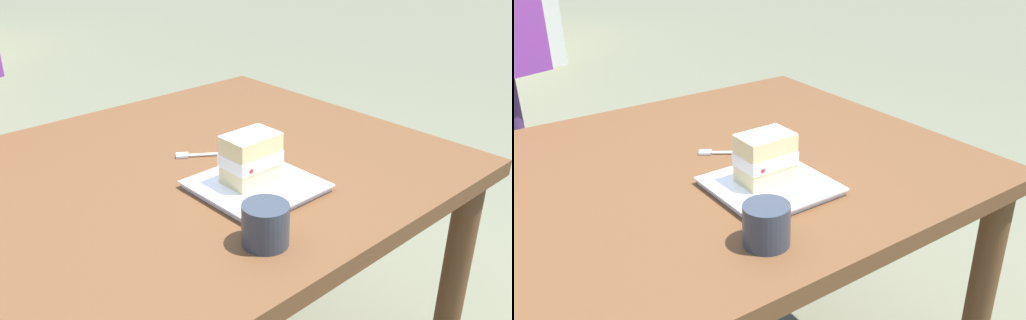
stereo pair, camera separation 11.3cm
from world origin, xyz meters
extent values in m
cylinder|color=brown|center=(-0.69, -0.43, 0.36)|extent=(0.07, 0.07, 0.71)
cylinder|color=brown|center=(-0.69, 0.43, 0.36)|extent=(0.07, 0.07, 0.71)
cube|color=brown|center=(0.00, 0.00, 0.73)|extent=(1.50, 0.99, 0.04)
cube|color=white|center=(-0.19, 0.19, 0.76)|extent=(0.23, 0.23, 0.01)
cube|color=white|center=(-0.19, 0.19, 0.77)|extent=(0.24, 0.24, 0.00)
cube|color=#EAD18C|center=(-0.19, 0.18, 0.79)|extent=(0.11, 0.08, 0.04)
cube|color=white|center=(-0.19, 0.18, 0.82)|extent=(0.12, 0.08, 0.03)
sphere|color=red|center=(-0.17, 0.14, 0.82)|extent=(0.01, 0.01, 0.01)
sphere|color=red|center=(-0.16, 0.22, 0.82)|extent=(0.01, 0.01, 0.01)
sphere|color=red|center=(-0.16, 0.14, 0.82)|extent=(0.02, 0.02, 0.02)
cube|color=#EAD18C|center=(-0.19, 0.18, 0.85)|extent=(0.11, 0.08, 0.04)
cube|color=white|center=(-0.19, 0.18, 0.87)|extent=(0.11, 0.08, 0.00)
cylinder|color=silver|center=(-0.24, 0.00, 0.76)|extent=(0.12, 0.09, 0.01)
cube|color=silver|center=(-0.17, -0.05, 0.76)|extent=(0.04, 0.04, 0.01)
cylinder|color=#333842|center=(-0.07, 0.36, 0.79)|extent=(0.09, 0.09, 0.08)
cylinder|color=black|center=(-0.07, 0.36, 0.82)|extent=(0.08, 0.08, 0.00)
camera|label=1|loc=(0.50, 0.96, 1.29)|focal=38.23mm
camera|label=2|loc=(0.41, 1.03, 1.29)|focal=38.23mm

